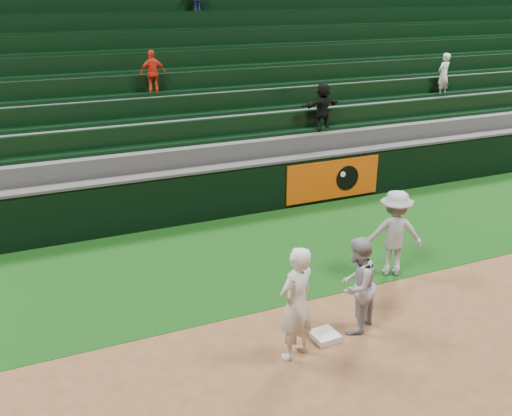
{
  "coord_description": "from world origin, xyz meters",
  "views": [
    {
      "loc": [
        -4.2,
        -6.7,
        5.09
      ],
      "look_at": [
        -0.29,
        2.3,
        1.3
      ],
      "focal_mm": 40.0,
      "sensor_mm": 36.0,
      "label": 1
    }
  ],
  "objects": [
    {
      "name": "ground",
      "position": [
        0.0,
        0.0,
        0.0
      ],
      "size": [
        70.0,
        70.0,
        0.0
      ],
      "primitive_type": "plane",
      "color": "brown",
      "rests_on": "ground"
    },
    {
      "name": "foul_grass",
      "position": [
        0.0,
        3.0,
        0.0
      ],
      "size": [
        36.0,
        4.2,
        0.01
      ],
      "primitive_type": "cube",
      "color": "#0C330D",
      "rests_on": "ground"
    },
    {
      "name": "first_base",
      "position": [
        -0.22,
        -0.2,
        0.04
      ],
      "size": [
        0.42,
        0.42,
        0.09
      ],
      "primitive_type": "cube",
      "rotation": [
        0.0,
        0.0,
        0.07
      ],
      "color": "white",
      "rests_on": "ground"
    },
    {
      "name": "first_baseman",
      "position": [
        -0.85,
        -0.42,
        0.88
      ],
      "size": [
        0.75,
        0.62,
        1.76
      ],
      "primitive_type": "imported",
      "rotation": [
        0.0,
        0.0,
        3.5
      ],
      "color": "silver",
      "rests_on": "ground"
    },
    {
      "name": "baserunner",
      "position": [
        0.34,
        -0.17,
        0.79
      ],
      "size": [
        0.97,
        0.92,
        1.58
      ],
      "primitive_type": "imported",
      "rotation": [
        0.0,
        0.0,
        3.72
      ],
      "color": "#9C9EA6",
      "rests_on": "ground"
    },
    {
      "name": "base_coach",
      "position": [
        2.03,
        1.18,
        0.84
      ],
      "size": [
        1.23,
        1.02,
        1.66
      ],
      "primitive_type": "imported",
      "rotation": [
        0.0,
        0.0,
        2.7
      ],
      "color": "#A2A4B0",
      "rests_on": "foul_grass"
    },
    {
      "name": "field_wall",
      "position": [
        0.03,
        5.2,
        0.63
      ],
      "size": [
        36.0,
        0.45,
        1.25
      ],
      "color": "black",
      "rests_on": "ground"
    },
    {
      "name": "stadium_seating",
      "position": [
        0.0,
        8.97,
        1.7
      ],
      "size": [
        36.0,
        5.95,
        5.45
      ],
      "color": "#3D3D40",
      "rests_on": "ground"
    }
  ]
}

